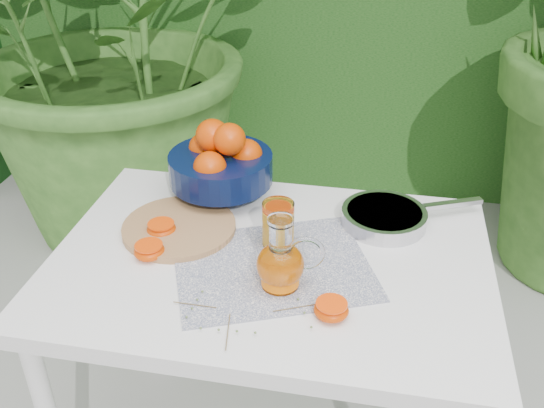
% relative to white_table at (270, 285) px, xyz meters
% --- Properties ---
extents(potted_plant_left, '(2.66, 2.66, 1.88)m').
position_rel_white_table_xyz_m(potted_plant_left, '(-0.87, 1.24, 0.27)').
color(potted_plant_left, '#2E5C1F').
rests_on(potted_plant_left, ground).
extents(white_table, '(1.00, 0.70, 0.75)m').
position_rel_white_table_xyz_m(white_table, '(0.00, 0.00, 0.00)').
color(white_table, white).
rests_on(white_table, ground).
extents(placemat, '(0.52, 0.47, 0.00)m').
position_rel_white_table_xyz_m(placemat, '(0.01, -0.04, 0.08)').
color(placemat, '#0C1A46').
rests_on(placemat, white_table).
extents(cutting_board, '(0.36, 0.36, 0.02)m').
position_rel_white_table_xyz_m(cutting_board, '(-0.24, 0.07, 0.09)').
color(cutting_board, '#AC784D').
rests_on(cutting_board, white_table).
extents(fruit_bowl, '(0.31, 0.31, 0.22)m').
position_rel_white_table_xyz_m(fruit_bowl, '(-0.18, 0.26, 0.18)').
color(fruit_bowl, black).
rests_on(fruit_bowl, white_table).
extents(juice_pitcher, '(0.15, 0.12, 0.17)m').
position_rel_white_table_xyz_m(juice_pitcher, '(0.04, -0.10, 0.14)').
color(juice_pitcher, white).
rests_on(juice_pitcher, white_table).
extents(juice_tumbler, '(0.08, 0.08, 0.11)m').
position_rel_white_table_xyz_m(juice_tumbler, '(0.01, 0.05, 0.14)').
color(juice_tumbler, white).
rests_on(juice_tumbler, white_table).
extents(saute_pan, '(0.38, 0.28, 0.04)m').
position_rel_white_table_xyz_m(saute_pan, '(0.25, 0.19, 0.10)').
color(saute_pan, '#B3B2B7').
rests_on(saute_pan, white_table).
extents(orange_halves, '(0.51, 0.29, 0.03)m').
position_rel_white_table_xyz_m(orange_halves, '(-0.13, -0.06, 0.10)').
color(orange_halves, '#D14102').
rests_on(orange_halves, white_table).
extents(thyme_sprigs, '(0.32, 0.21, 0.01)m').
position_rel_white_table_xyz_m(thyme_sprigs, '(-0.01, -0.21, 0.09)').
color(thyme_sprigs, brown).
rests_on(thyme_sprigs, white_table).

